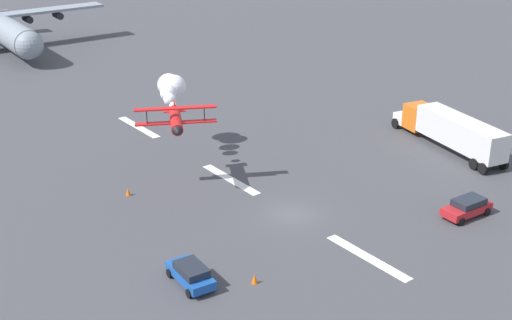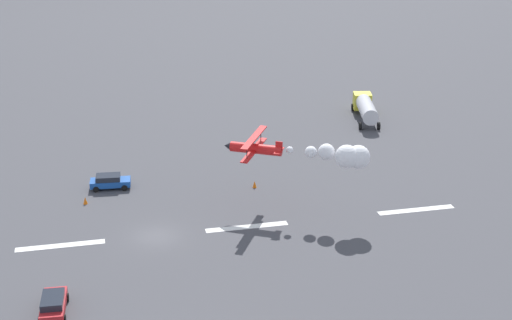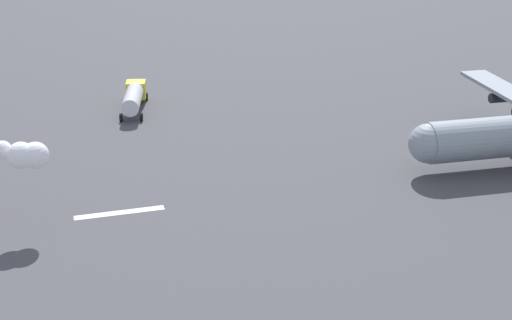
{
  "view_description": "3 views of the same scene",
  "coord_description": "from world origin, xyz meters",
  "px_view_note": "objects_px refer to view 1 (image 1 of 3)",
  "views": [
    {
      "loc": [
        -39.32,
        33.98,
        27.05
      ],
      "look_at": [
        6.71,
        -1.41,
        2.25
      ],
      "focal_mm": 49.4,
      "sensor_mm": 36.0,
      "label": 1
    },
    {
      "loc": [
        -4.71,
        -63.83,
        32.68
      ],
      "look_at": [
        10.58,
        4.41,
        5.04
      ],
      "focal_mm": 53.25,
      "sensor_mm": 36.0,
      "label": 2
    },
    {
      "loc": [
        21.47,
        -60.86,
        29.99
      ],
      "look_at": [
        38.77,
        0.0,
        3.66
      ],
      "focal_mm": 52.48,
      "sensor_mm": 36.0,
      "label": 3
    }
  ],
  "objects_px": {
    "cargo_transport_plane": "(3,28)",
    "airport_staff_sedan": "(191,274)",
    "stunt_biplane_red": "(172,93)",
    "semi_truck_orange": "(451,129)",
    "traffic_cone_far": "(128,191)",
    "followme_car_yellow": "(467,207)",
    "traffic_cone_near": "(255,279)"
  },
  "relations": [
    {
      "from": "followme_car_yellow",
      "to": "traffic_cone_far",
      "type": "bearing_deg",
      "value": 44.77
    },
    {
      "from": "traffic_cone_far",
      "to": "followme_car_yellow",
      "type": "bearing_deg",
      "value": -135.23
    },
    {
      "from": "stunt_biplane_red",
      "to": "traffic_cone_far",
      "type": "height_order",
      "value": "stunt_biplane_red"
    },
    {
      "from": "stunt_biplane_red",
      "to": "followme_car_yellow",
      "type": "height_order",
      "value": "stunt_biplane_red"
    },
    {
      "from": "traffic_cone_near",
      "to": "airport_staff_sedan",
      "type": "bearing_deg",
      "value": 53.05
    },
    {
      "from": "stunt_biplane_red",
      "to": "semi_truck_orange",
      "type": "xyz_separation_m",
      "value": [
        -15.69,
        -22.86,
        -4.3
      ]
    },
    {
      "from": "semi_truck_orange",
      "to": "cargo_transport_plane",
      "type": "bearing_deg",
      "value": 17.79
    },
    {
      "from": "semi_truck_orange",
      "to": "traffic_cone_near",
      "type": "height_order",
      "value": "semi_truck_orange"
    },
    {
      "from": "traffic_cone_near",
      "to": "cargo_transport_plane",
      "type": "bearing_deg",
      "value": -6.9
    },
    {
      "from": "semi_truck_orange",
      "to": "airport_staff_sedan",
      "type": "xyz_separation_m",
      "value": [
        -4.87,
        34.14,
        -1.32
      ]
    },
    {
      "from": "cargo_transport_plane",
      "to": "airport_staff_sedan",
      "type": "height_order",
      "value": "cargo_transport_plane"
    },
    {
      "from": "airport_staff_sedan",
      "to": "traffic_cone_far",
      "type": "xyz_separation_m",
      "value": [
        15.14,
        -3.21,
        -0.44
      ]
    },
    {
      "from": "airport_staff_sedan",
      "to": "stunt_biplane_red",
      "type": "bearing_deg",
      "value": -28.77
    },
    {
      "from": "airport_staff_sedan",
      "to": "cargo_transport_plane",
      "type": "bearing_deg",
      "value": -9.89
    },
    {
      "from": "cargo_transport_plane",
      "to": "stunt_biplane_red",
      "type": "distance_m",
      "value": 51.65
    },
    {
      "from": "followme_car_yellow",
      "to": "traffic_cone_near",
      "type": "xyz_separation_m",
      "value": [
        2.66,
        19.97,
        -0.44
      ]
    },
    {
      "from": "stunt_biplane_red",
      "to": "traffic_cone_far",
      "type": "distance_m",
      "value": 11.45
    },
    {
      "from": "cargo_transport_plane",
      "to": "traffic_cone_far",
      "type": "relative_size",
      "value": 43.59
    },
    {
      "from": "semi_truck_orange",
      "to": "traffic_cone_near",
      "type": "relative_size",
      "value": 20.02
    },
    {
      "from": "airport_staff_sedan",
      "to": "traffic_cone_far",
      "type": "distance_m",
      "value": 15.48
    },
    {
      "from": "followme_car_yellow",
      "to": "airport_staff_sedan",
      "type": "xyz_separation_m",
      "value": [
        5.31,
        23.49,
        -0.0
      ]
    },
    {
      "from": "cargo_transport_plane",
      "to": "semi_truck_orange",
      "type": "xyz_separation_m",
      "value": [
        -67.24,
        -21.57,
        -1.33
      ]
    },
    {
      "from": "semi_truck_orange",
      "to": "traffic_cone_far",
      "type": "relative_size",
      "value": 20.02
    },
    {
      "from": "traffic_cone_near",
      "to": "stunt_biplane_red",
      "type": "bearing_deg",
      "value": -18.51
    },
    {
      "from": "airport_staff_sedan",
      "to": "traffic_cone_near",
      "type": "height_order",
      "value": "airport_staff_sedan"
    },
    {
      "from": "semi_truck_orange",
      "to": "followme_car_yellow",
      "type": "bearing_deg",
      "value": 133.7
    },
    {
      "from": "semi_truck_orange",
      "to": "traffic_cone_far",
      "type": "bearing_deg",
      "value": 71.63
    },
    {
      "from": "cargo_transport_plane",
      "to": "traffic_cone_near",
      "type": "relative_size",
      "value": 43.59
    },
    {
      "from": "stunt_biplane_red",
      "to": "traffic_cone_near",
      "type": "relative_size",
      "value": 17.58
    },
    {
      "from": "stunt_biplane_red",
      "to": "cargo_transport_plane",
      "type": "bearing_deg",
      "value": -1.43
    },
    {
      "from": "semi_truck_orange",
      "to": "traffic_cone_far",
      "type": "distance_m",
      "value": 32.64
    },
    {
      "from": "cargo_transport_plane",
      "to": "followme_car_yellow",
      "type": "distance_m",
      "value": 78.23
    }
  ]
}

